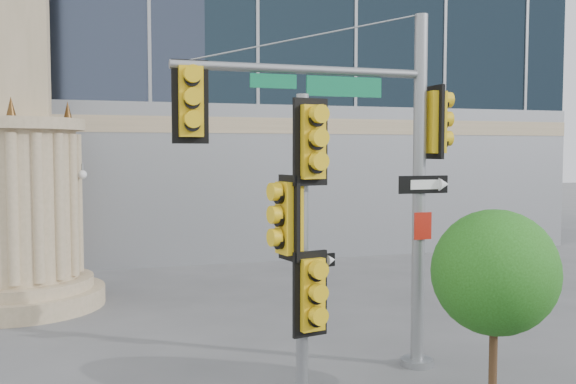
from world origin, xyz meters
name	(u,v)px	position (x,y,z in m)	size (l,w,h in m)	color
monument	(16,103)	(-6.00, 9.00, 5.52)	(4.40, 4.40, 16.60)	tan
main_signal_pole	(361,151)	(0.69, 1.48, 4.25)	(5.33, 0.64, 6.86)	slate
secondary_signal_pole	(303,236)	(-1.21, -0.68, 2.99)	(0.93, 0.67, 5.09)	slate
street_tree	(496,277)	(2.14, -0.71, 2.17)	(2.12, 2.07, 3.30)	tan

